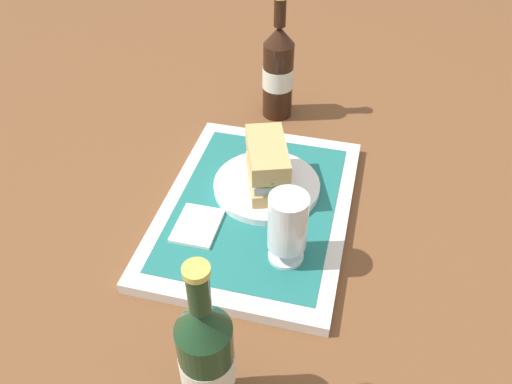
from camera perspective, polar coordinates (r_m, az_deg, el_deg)
ground_plane at (r=0.92m, az=0.00°, el=-2.31°), size 3.00×3.00×0.00m
tray at (r=0.92m, az=0.00°, el=-1.86°), size 0.44×0.32×0.02m
placemat at (r=0.91m, az=0.00°, el=-1.38°), size 0.38×0.27×0.00m
plate at (r=0.94m, az=1.18°, el=0.68°), size 0.19×0.19×0.01m
sandwich at (r=0.90m, az=1.24°, el=2.93°), size 0.14×0.10×0.08m
beer_glass at (r=0.78m, az=3.45°, el=-3.81°), size 0.06×0.06×0.12m
napkin_folded at (r=0.87m, az=-6.40°, el=-3.65°), size 0.09×0.07×0.01m
beer_bottle at (r=0.63m, az=-5.39°, el=-17.71°), size 0.07×0.07×0.27m
second_bottle at (r=1.12m, az=2.43°, el=13.02°), size 0.07×0.07×0.27m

